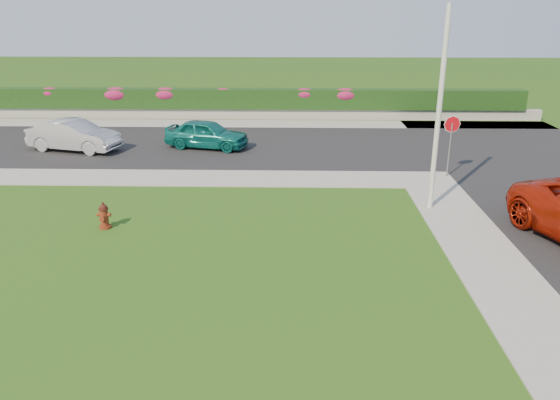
{
  "coord_description": "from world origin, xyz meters",
  "views": [
    {
      "loc": [
        1.96,
        -10.65,
        6.21
      ],
      "look_at": [
        1.59,
        4.15,
        0.9
      ],
      "focal_mm": 35.0,
      "sensor_mm": 36.0,
      "label": 1
    }
  ],
  "objects_px": {
    "utility_pole": "(439,112)",
    "stop_sign": "(451,132)",
    "sedan_silver": "(74,135)",
    "sedan_teal": "(207,134)",
    "fire_hydrant": "(104,216)"
  },
  "relations": [
    {
      "from": "fire_hydrant",
      "to": "sedan_silver",
      "type": "xyz_separation_m",
      "value": [
        -4.26,
        8.88,
        0.34
      ]
    },
    {
      "from": "fire_hydrant",
      "to": "sedan_teal",
      "type": "bearing_deg",
      "value": 82.61
    },
    {
      "from": "stop_sign",
      "to": "sedan_silver",
      "type": "bearing_deg",
      "value": -178.55
    },
    {
      "from": "utility_pole",
      "to": "stop_sign",
      "type": "relative_size",
      "value": 2.65
    },
    {
      "from": "fire_hydrant",
      "to": "sedan_silver",
      "type": "height_order",
      "value": "sedan_silver"
    },
    {
      "from": "sedan_teal",
      "to": "stop_sign",
      "type": "height_order",
      "value": "stop_sign"
    },
    {
      "from": "fire_hydrant",
      "to": "stop_sign",
      "type": "bearing_deg",
      "value": 27.3
    },
    {
      "from": "fire_hydrant",
      "to": "sedan_silver",
      "type": "relative_size",
      "value": 0.19
    },
    {
      "from": "utility_pole",
      "to": "stop_sign",
      "type": "xyz_separation_m",
      "value": [
        1.45,
        3.44,
        -1.39
      ]
    },
    {
      "from": "utility_pole",
      "to": "sedan_teal",
      "type": "bearing_deg",
      "value": 137.81
    },
    {
      "from": "sedan_teal",
      "to": "stop_sign",
      "type": "distance_m",
      "value": 10.7
    },
    {
      "from": "sedan_silver",
      "to": "stop_sign",
      "type": "relative_size",
      "value": 1.74
    },
    {
      "from": "sedan_silver",
      "to": "utility_pole",
      "type": "distance_m",
      "value": 16.01
    },
    {
      "from": "sedan_teal",
      "to": "utility_pole",
      "type": "relative_size",
      "value": 0.6
    },
    {
      "from": "sedan_teal",
      "to": "sedan_silver",
      "type": "relative_size",
      "value": 0.92
    }
  ]
}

